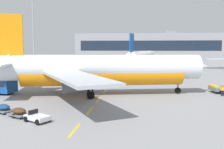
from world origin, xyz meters
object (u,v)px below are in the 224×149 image
at_px(airliner_foreground, 99,70).
at_px(ground_power_truck, 54,72).
at_px(ground_crew_worker, 223,90).
at_px(airliner_far_center, 141,57).
at_px(baggage_train, 19,112).
at_px(apron_light_mast_near, 33,12).

distance_m(airliner_foreground, ground_power_truck, 23.36).
bearing_deg(ground_crew_worker, airliner_foreground, -176.47).
height_order(airliner_far_center, ground_crew_worker, airliner_far_center).
height_order(airliner_far_center, ground_power_truck, airliner_far_center).
distance_m(airliner_foreground, baggage_train, 15.42).
relative_size(ground_power_truck, apron_light_mast_near, 0.24).
distance_m(baggage_train, ground_crew_worker, 29.16).
xyz_separation_m(ground_power_truck, ground_crew_worker, (32.12, -17.78, -0.68)).
bearing_deg(airliner_far_center, airliner_foreground, -96.75).
xyz_separation_m(airliner_foreground, baggage_train, (-6.54, -13.54, -3.42)).
bearing_deg(apron_light_mast_near, baggage_train, -68.99).
xyz_separation_m(airliner_foreground, ground_power_truck, (-13.48, 18.93, -2.30)).
bearing_deg(baggage_train, airliner_foreground, 64.23).
xyz_separation_m(ground_power_truck, apron_light_mast_near, (-14.83, 24.20, 16.81)).
xyz_separation_m(airliner_foreground, airliner_far_center, (6.56, 55.45, -0.20)).
distance_m(airliner_far_center, baggage_train, 70.30).
bearing_deg(ground_power_truck, airliner_foreground, -54.56).
bearing_deg(airliner_far_center, baggage_train, -100.75).
bearing_deg(baggage_train, airliner_far_center, 79.25).
bearing_deg(ground_power_truck, ground_crew_worker, -28.97).
height_order(airliner_far_center, baggage_train, airliner_far_center).
bearing_deg(apron_light_mast_near, airliner_foreground, -56.72).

